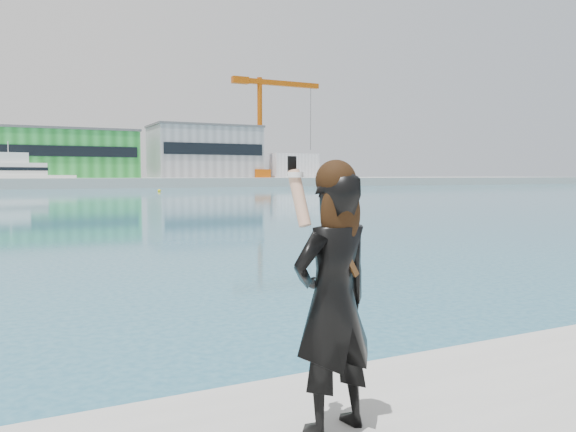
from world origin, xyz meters
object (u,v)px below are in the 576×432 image
at_px(buoy_near, 159,192).
at_px(woman, 333,294).
at_px(dock_crane, 264,124).
at_px(motor_yacht, 18,175).
at_px(buoy_extra, 330,202).

bearing_deg(buoy_near, woman, -102.68).
distance_m(dock_crane, motor_yacht, 55.87).
relative_size(dock_crane, woman, 12.56).
bearing_deg(motor_yacht, woman, -101.22).
bearing_deg(motor_yacht, buoy_near, -71.51).
bearing_deg(woman, motor_yacht, -100.06).
relative_size(buoy_near, buoy_extra, 1.00).
relative_size(buoy_extra, woman, 0.26).
bearing_deg(buoy_near, motor_yacht, 119.93).
bearing_deg(buoy_extra, buoy_near, 99.38).
bearing_deg(woman, buoy_near, -112.96).
bearing_deg(motor_yacht, dock_crane, -7.09).
distance_m(buoy_near, woman, 86.38).
distance_m(motor_yacht, buoy_extra, 79.04).
bearing_deg(motor_yacht, buoy_extra, -82.11).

